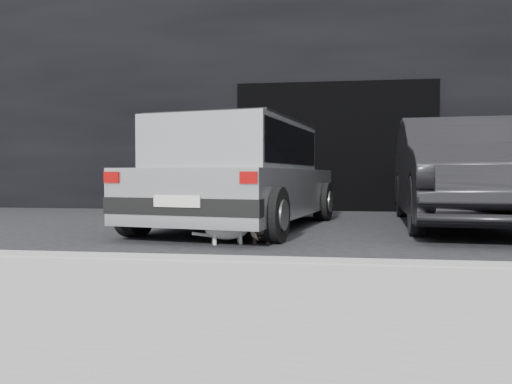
# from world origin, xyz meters

# --- Properties ---
(ground) EXTENTS (80.00, 80.00, 0.00)m
(ground) POSITION_xyz_m (0.00, 0.00, 0.00)
(ground) COLOR black
(ground) RESTS_ON ground
(building_facade) EXTENTS (34.00, 4.00, 5.00)m
(building_facade) POSITION_xyz_m (1.00, 6.00, 2.50)
(building_facade) COLOR black
(building_facade) RESTS_ON ground
(garage_opening) EXTENTS (4.00, 0.10, 2.60)m
(garage_opening) POSITION_xyz_m (1.00, 3.99, 1.30)
(garage_opening) COLOR black
(garage_opening) RESTS_ON ground
(curb) EXTENTS (18.00, 0.25, 0.12)m
(curb) POSITION_xyz_m (1.00, -2.60, 0.06)
(curb) COLOR gray
(curb) RESTS_ON ground
(sidewalk) EXTENTS (18.00, 2.20, 0.11)m
(sidewalk) POSITION_xyz_m (1.00, -3.80, 0.06)
(sidewalk) COLOR gray
(sidewalk) RESTS_ON ground
(silver_hatchback) EXTENTS (2.53, 4.22, 1.46)m
(silver_hatchback) POSITION_xyz_m (-0.35, 0.56, 0.80)
(silver_hatchback) COLOR #B5B8BA
(silver_hatchback) RESTS_ON ground
(second_car) EXTENTS (2.05, 4.89, 1.57)m
(second_car) POSITION_xyz_m (2.74, 1.26, 0.79)
(second_car) COLOR black
(second_car) RESTS_ON ground
(cat_siamese) EXTENTS (0.28, 0.83, 0.28)m
(cat_siamese) POSITION_xyz_m (0.13, -0.87, 0.13)
(cat_siamese) COLOR beige
(cat_siamese) RESTS_ON ground
(cat_white) EXTENTS (0.65, 0.37, 0.32)m
(cat_white) POSITION_xyz_m (-0.20, -1.01, 0.16)
(cat_white) COLOR silver
(cat_white) RESTS_ON ground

